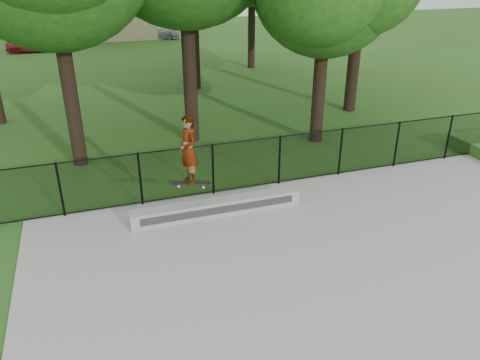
{
  "coord_description": "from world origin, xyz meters",
  "views": [
    {
      "loc": [
        -5.1,
        -5.55,
        6.05
      ],
      "look_at": [
        -1.79,
        4.2,
        1.2
      ],
      "focal_mm": 35.0,
      "sensor_mm": 36.0,
      "label": 1
    }
  ],
  "objects_px": {
    "grind_ledge": "(217,207)",
    "car_b": "(60,40)",
    "car_a": "(29,45)",
    "car_c": "(156,31)",
    "skater_airborne": "(188,151)"
  },
  "relations": [
    {
      "from": "grind_ledge",
      "to": "car_b",
      "type": "distance_m",
      "value": 28.99
    },
    {
      "from": "car_a",
      "to": "car_c",
      "type": "xyz_separation_m",
      "value": [
        9.76,
        3.63,
        0.06
      ]
    },
    {
      "from": "grind_ledge",
      "to": "skater_airborne",
      "type": "xyz_separation_m",
      "value": [
        -0.75,
        -0.27,
        1.76
      ]
    },
    {
      "from": "car_a",
      "to": "car_b",
      "type": "distance_m",
      "value": 2.42
    },
    {
      "from": "car_b",
      "to": "grind_ledge",
      "type": "bearing_deg",
      "value": -163.18
    },
    {
      "from": "car_c",
      "to": "skater_airborne",
      "type": "bearing_deg",
      "value": -166.6
    },
    {
      "from": "grind_ledge",
      "to": "car_c",
      "type": "distance_m",
      "value": 31.32
    },
    {
      "from": "car_b",
      "to": "skater_airborne",
      "type": "height_order",
      "value": "skater_airborne"
    },
    {
      "from": "skater_airborne",
      "to": "car_c",
      "type": "bearing_deg",
      "value": 82.09
    },
    {
      "from": "grind_ledge",
      "to": "car_c",
      "type": "relative_size",
      "value": 1.21
    },
    {
      "from": "grind_ledge",
      "to": "skater_airborne",
      "type": "relative_size",
      "value": 2.46
    },
    {
      "from": "car_a",
      "to": "skater_airborne",
      "type": "distance_m",
      "value": 28.3
    },
    {
      "from": "grind_ledge",
      "to": "car_c",
      "type": "bearing_deg",
      "value": 83.37
    },
    {
      "from": "grind_ledge",
      "to": "car_a",
      "type": "xyz_separation_m",
      "value": [
        -6.14,
        27.48,
        0.27
      ]
    },
    {
      "from": "car_a",
      "to": "car_c",
      "type": "bearing_deg",
      "value": -67.16
    }
  ]
}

